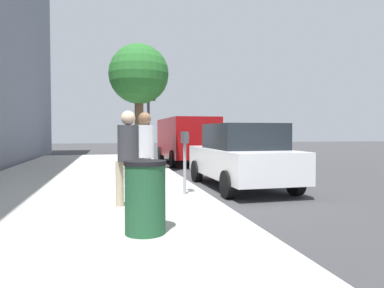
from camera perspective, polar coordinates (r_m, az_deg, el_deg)
name	(u,v)px	position (r m, az deg, el deg)	size (l,w,h in m)	color
ground_plane	(203,197)	(8.59, 1.79, -8.45)	(80.00, 80.00, 0.00)	#38383A
sidewalk_slab	(72,199)	(8.35, -18.78, -8.34)	(28.00, 6.00, 0.15)	#A8A59E
parking_meter	(185,149)	(7.92, -1.17, -0.84)	(0.36, 0.12, 1.41)	gray
pedestrian_at_meter	(145,147)	(7.56, -7.61, -0.49)	(0.54, 0.40, 1.82)	#47474C
pedestrian_bystander	(128,150)	(6.69, -10.21, -0.97)	(0.39, 0.47, 1.80)	tan
parked_sedan_near	(241,156)	(9.86, 7.91, -1.87)	(4.44, 2.04, 1.77)	silver
parked_van_far	(186,138)	(17.01, -1.00, 1.01)	(5.23, 2.19, 2.18)	maroon
street_tree	(139,76)	(13.26, -8.55, 10.83)	(2.17, 2.17, 4.59)	brown
traffic_signal	(151,108)	(15.84, -6.66, 5.69)	(0.24, 0.44, 3.60)	black
trash_bin	(145,197)	(4.99, -7.53, -8.43)	(0.59, 0.59, 1.01)	#1E4C2D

